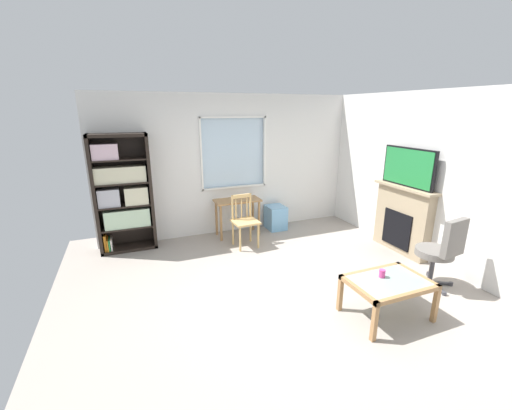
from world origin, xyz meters
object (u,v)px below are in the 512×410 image
object	(u,v)px
wooden_chair	(244,220)
plastic_drawer_unit	(276,217)
sippy_cup	(382,273)
coffee_table	(388,286)
tv	(408,167)
office_chair	(442,249)
bookshelf	(122,193)
fireplace	(402,219)
desk_under_window	(237,206)

from	to	relation	value
wooden_chair	plastic_drawer_unit	size ratio (longest dim) A/B	1.92
sippy_cup	coffee_table	bearing A→B (deg)	-75.28
plastic_drawer_unit	tv	distance (m)	2.57
plastic_drawer_unit	office_chair	distance (m)	3.05
coffee_table	sippy_cup	size ratio (longest dim) A/B	10.02
bookshelf	sippy_cup	distance (m)	4.10
wooden_chair	office_chair	world-z (taller)	office_chair
wooden_chair	tv	size ratio (longest dim) A/B	0.92
fireplace	office_chair	size ratio (longest dim) A/B	1.14
wooden_chair	sippy_cup	xyz separation A→B (m)	(0.79, -2.43, 0.04)
plastic_drawer_unit	fireplace	size ratio (longest dim) A/B	0.41
coffee_table	desk_under_window	bearing A→B (deg)	104.24
desk_under_window	wooden_chair	world-z (taller)	wooden_chair
fireplace	wooden_chair	bearing A→B (deg)	153.41
tv	office_chair	xyz separation A→B (m)	(-0.43, -1.10, -0.87)
bookshelf	coffee_table	world-z (taller)	bookshelf
plastic_drawer_unit	sippy_cup	distance (m)	3.01
desk_under_window	office_chair	bearing A→B (deg)	-56.40
bookshelf	tv	xyz separation A→B (m)	(4.23, -1.80, 0.44)
plastic_drawer_unit	office_chair	xyz separation A→B (m)	(1.04, -2.84, 0.32)
desk_under_window	plastic_drawer_unit	world-z (taller)	desk_under_window
wooden_chair	coffee_table	size ratio (longest dim) A/B	1.00
office_chair	desk_under_window	bearing A→B (deg)	123.60
bookshelf	office_chair	distance (m)	4.81
office_chair	bookshelf	bearing A→B (deg)	142.68
bookshelf	coffee_table	xyz separation A→B (m)	(2.72, -3.14, -0.59)
fireplace	coffee_table	bearing A→B (deg)	-138.73
plastic_drawer_unit	desk_under_window	bearing A→B (deg)	-176.49
desk_under_window	fireplace	distance (m)	2.85
sippy_cup	office_chair	bearing A→B (deg)	7.76
coffee_table	sippy_cup	distance (m)	0.15
plastic_drawer_unit	tv	bearing A→B (deg)	-49.85
office_chair	coffee_table	xyz separation A→B (m)	(-1.09, -0.24, -0.17)
wooden_chair	coffee_table	bearing A→B (deg)	-72.02
plastic_drawer_unit	fireplace	bearing A→B (deg)	-49.50
desk_under_window	fireplace	world-z (taller)	fireplace
office_chair	coffee_table	bearing A→B (deg)	-167.61
tv	desk_under_window	bearing A→B (deg)	143.49
office_chair	sippy_cup	world-z (taller)	office_chair
wooden_chair	tv	bearing A→B (deg)	-26.77
plastic_drawer_unit	fireplace	distance (m)	2.31
plastic_drawer_unit	sippy_cup	size ratio (longest dim) A/B	5.20
office_chair	sippy_cup	size ratio (longest dim) A/B	11.11
tv	sippy_cup	bearing A→B (deg)	-140.72
plastic_drawer_unit	wooden_chair	bearing A→B (deg)	-146.82
bookshelf	tv	distance (m)	4.62
office_chair	fireplace	bearing A→B (deg)	68.12
wooden_chair	office_chair	xyz separation A→B (m)	(1.90, -2.28, 0.09)
desk_under_window	plastic_drawer_unit	bearing A→B (deg)	3.51
desk_under_window	fireplace	bearing A→B (deg)	-36.30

